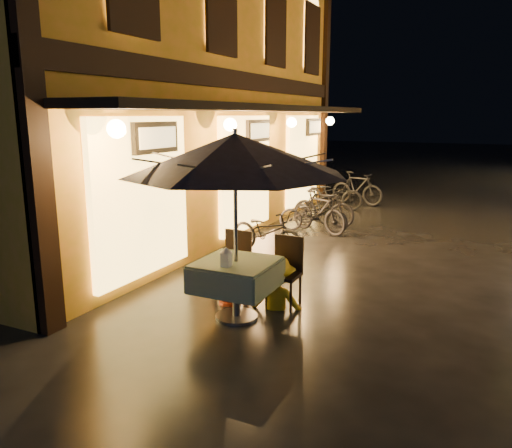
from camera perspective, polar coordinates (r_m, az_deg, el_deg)
The scene contains 15 objects.
ground at distance 6.21m, azimuth 11.20°, elevation -12.84°, with size 90.00×90.00×0.00m, color black.
west_building at distance 11.85m, azimuth -11.64°, elevation 17.42°, with size 5.90×11.40×7.40m.
cafe_table at distance 6.50m, azimuth -2.28°, elevation -5.89°, with size 0.99×0.99×0.78m.
patio_umbrella at distance 6.19m, azimuth -2.40°, elevation 7.98°, with size 2.84×2.84×2.46m.
cafe_chair_left at distance 7.31m, azimuth -2.38°, elevation -4.19°, with size 0.42×0.42×0.97m.
cafe_chair_right at distance 6.99m, azimuth 3.46°, elevation -4.99°, with size 0.42×0.42×0.97m.
table_lantern at distance 6.18m, azimuth -3.42°, elevation -3.65°, with size 0.16×0.16×0.25m.
person_orange at distance 7.07m, azimuth -3.06°, elevation -3.44°, with size 0.68×0.53×1.40m, color #C33D1C.
person_yellow at distance 6.84m, azimuth 2.42°, elevation -3.93°, with size 0.91×0.52×1.40m, color yellow.
bicycle_0 at distance 9.52m, azimuth 1.23°, elevation -0.89°, with size 0.58×1.66×0.87m, color black.
bicycle_1 at distance 11.33m, azimuth 7.16°, elevation 1.36°, with size 0.45×1.58×0.95m, color black.
bicycle_2 at distance 11.34m, azimuth 6.59°, elevation 1.06°, with size 0.55×1.56×0.82m, color black.
bicycle_3 at distance 12.06m, azimuth 7.74°, elevation 1.95°, with size 0.43×1.54×0.92m, color black.
bicycle_4 at distance 14.26m, azimuth 8.73°, elevation 3.45°, with size 0.59×1.69×0.89m, color black.
bicycle_5 at distance 15.13m, azimuth 11.46°, elevation 4.03°, with size 0.46×1.62×0.98m, color black.
Camera 1 is at (1.30, -5.48, 2.62)m, focal length 35.00 mm.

